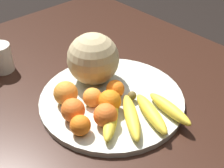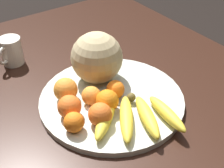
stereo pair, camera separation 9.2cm
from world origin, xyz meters
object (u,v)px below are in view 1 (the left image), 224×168
Objects in this scene: fruit_bowl at (112,99)px; orange_front_left at (66,93)px; orange_back_right at (105,115)px; melon at (93,59)px; orange_back_left at (92,97)px; orange_top_small at (110,101)px; orange_front_right at (80,125)px; produce_tag at (99,116)px; kitchen_table at (109,119)px; orange_mid_center at (73,110)px; ceramic_mug at (0,58)px; banana_bunch at (140,114)px; orange_side_extra at (115,89)px.

orange_front_left is (-0.07, -0.12, 0.04)m from fruit_bowl.
orange_front_left is 0.15m from orange_back_right.
orange_back_left is at bearing -42.52° from melon.
orange_top_small reaches higher than fruit_bowl.
fruit_bowl is 0.08m from orange_back_left.
orange_front_right is 0.08m from produce_tag.
fruit_bowl is 0.07m from orange_top_small.
orange_back_left is (-0.00, -0.07, 0.13)m from kitchen_table.
orange_back_right is at bearing 35.07° from orange_mid_center.
kitchen_table is 22.05× the size of orange_back_right.
orange_top_small is (0.05, -0.04, 0.13)m from kitchen_table.
fruit_bowl is at bearing -8.41° from melon.
orange_top_small is at bearing 126.65° from orange_back_right.
orange_top_small reaches higher than produce_tag.
orange_front_left is at bearing 160.34° from orange_front_right.
ceramic_mug is (-0.46, -0.08, -0.00)m from orange_back_right.
orange_top_small is at bearing -40.54° from kitchen_table.
banana_bunch is at bearing 22.33° from orange_back_left.
orange_back_left reaches higher than orange_front_right.
produce_tag is at bearing -64.53° from fruit_bowl.
orange_back_left is 0.09m from orange_back_right.
fruit_bowl reaches higher than kitchen_table.
banana_bunch is at bearing -8.87° from orange_side_extra.
orange_top_small is 0.63× the size of ceramic_mug.
orange_back_right is (0.08, 0.05, -0.00)m from orange_mid_center.
orange_front_left is 0.15m from orange_side_extra.
fruit_bowl is 0.04m from orange_side_extra.
orange_top_small is 0.05m from produce_tag.
fruit_bowl is at bearing 128.99° from orange_back_right.
banana_bunch is at bearing 22.38° from orange_top_small.
orange_front_left is at bearing -137.76° from orange_back_left.
orange_mid_center reaches higher than kitchen_table.
orange_back_right is 0.63× the size of ceramic_mug.
fruit_bowl is 4.22× the size of ceramic_mug.
ceramic_mug is (-0.39, -0.02, -0.00)m from orange_mid_center.
orange_front_left is 1.09× the size of orange_top_small.
orange_front_left reaches higher than orange_side_extra.
orange_top_small is (0.04, -0.04, 0.04)m from fruit_bowl.
orange_mid_center is (-0.13, -0.14, 0.01)m from banana_bunch.
melon is 2.88× the size of orange_back_left.
orange_mid_center reaches higher than banana_bunch.
produce_tag is (0.15, -0.10, -0.08)m from melon.
orange_back_right is 0.47m from ceramic_mug.
orange_front_right is (0.16, -0.18, -0.05)m from melon.
orange_top_small is at bearing 33.59° from orange_front_left.
kitchen_table is 0.18m from banana_bunch.
kitchen_table is 25.92× the size of orange_front_right.
fruit_bowl is 0.15m from orange_front_left.
orange_side_extra is (0.08, 0.13, -0.01)m from orange_front_left.
orange_side_extra is (-0.05, 0.17, -0.00)m from orange_front_right.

